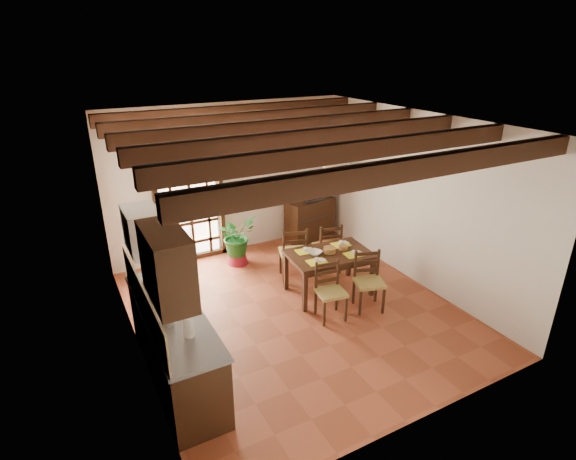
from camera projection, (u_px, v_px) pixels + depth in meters
ground_plane at (295, 310)px, 6.80m from camera, size 5.00×5.00×0.00m
room_shell at (295, 196)px, 6.10m from camera, size 4.52×5.02×2.81m
ceiling_beams at (296, 132)px, 5.76m from camera, size 4.50×4.34×0.20m
french_door at (189, 199)px, 7.98m from camera, size 1.26×0.11×2.32m
kitchen_counter at (174, 344)px, 5.27m from camera, size 0.64×2.25×1.38m
upper_cabinet at (167, 266)px, 4.12m from camera, size 0.35×0.80×0.70m
range_hood at (143, 231)px, 5.19m from camera, size 0.38×0.60×0.54m
counter_items at (168, 305)px, 5.16m from camera, size 0.50×1.43×0.25m
dining_table at (329, 258)px, 7.07m from camera, size 1.35×0.93×0.70m
chair_near_left at (330, 301)px, 6.52m from camera, size 0.45×0.43×0.86m
chair_near_right at (368, 292)px, 6.75m from camera, size 0.52×0.51×0.90m
chair_far_left at (293, 262)px, 7.62m from camera, size 0.56×0.54×0.96m
chair_far_right at (327, 256)px, 7.86m from camera, size 0.50×0.48×0.92m
table_setting at (329, 254)px, 7.04m from camera, size 0.94×0.63×0.09m
table_bowl at (315, 253)px, 6.98m from camera, size 0.28×0.28×0.05m
sideboard at (310, 219)px, 9.13m from camera, size 1.05×0.61×0.84m
crt_tv at (310, 191)px, 8.89m from camera, size 0.43×0.40×0.36m
fuse_box at (301, 153)px, 8.79m from camera, size 0.25×0.03×0.32m
plant_pot at (238, 258)px, 8.21m from camera, size 0.38×0.38×0.23m
potted_plant at (237, 235)px, 8.03m from camera, size 2.13×1.98×1.95m
wall_shelf at (353, 171)px, 8.45m from camera, size 0.20×0.42×0.20m
shelf_vase at (354, 164)px, 8.39m from camera, size 0.15×0.15×0.15m
shelf_flowers at (354, 153)px, 8.31m from camera, size 0.14×0.14×0.36m
framed_picture at (359, 142)px, 8.28m from camera, size 0.03×0.32×0.32m
pendant_lamp at (329, 166)px, 6.58m from camera, size 0.36×0.36×0.84m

